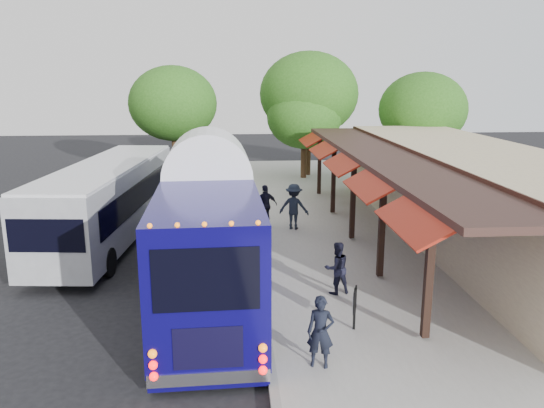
# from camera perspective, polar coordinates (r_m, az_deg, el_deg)

# --- Properties ---
(ground) EXTENTS (90.00, 90.00, 0.00)m
(ground) POSITION_cam_1_polar(r_m,az_deg,el_deg) (16.48, -1.48, -8.77)
(ground) COLOR black
(ground) RESTS_ON ground
(sidewalk) EXTENTS (10.00, 40.00, 0.15)m
(sidewalk) POSITION_cam_1_polar(r_m,az_deg,el_deg) (20.99, 11.80, -3.90)
(sidewalk) COLOR #9E9B93
(sidewalk) RESTS_ON ground
(curb) EXTENTS (0.20, 40.00, 0.16)m
(curb) POSITION_cam_1_polar(r_m,az_deg,el_deg) (20.22, -1.87, -4.28)
(curb) COLOR gray
(curb) RESTS_ON ground
(station_shelter) EXTENTS (8.15, 20.00, 3.60)m
(station_shelter) POSITION_cam_1_polar(r_m,az_deg,el_deg) (21.72, 20.64, 0.93)
(station_shelter) COLOR tan
(station_shelter) RESTS_ON ground
(coach_bus) EXTENTS (2.91, 11.92, 3.78)m
(coach_bus) POSITION_cam_1_polar(r_m,az_deg,el_deg) (15.94, -6.76, -1.92)
(coach_bus) COLOR #0C0754
(coach_bus) RESTS_ON ground
(city_bus) EXTENTS (3.45, 11.48, 3.04)m
(city_bus) POSITION_cam_1_polar(r_m,az_deg,el_deg) (21.48, -17.09, 0.61)
(city_bus) COLOR gray
(city_bus) RESTS_ON ground
(ped_a) EXTENTS (0.66, 0.52, 1.59)m
(ped_a) POSITION_cam_1_polar(r_m,az_deg,el_deg) (11.66, 5.24, -13.55)
(ped_a) COLOR black
(ped_a) RESTS_ON sidewalk
(ped_b) EXTENTS (0.88, 0.76, 1.54)m
(ped_b) POSITION_cam_1_polar(r_m,az_deg,el_deg) (15.39, 6.98, -6.84)
(ped_b) COLOR black
(ped_b) RESTS_ON sidewalk
(ped_c) EXTENTS (1.10, 0.70, 1.74)m
(ped_c) POSITION_cam_1_polar(r_m,az_deg,el_deg) (22.16, -0.70, -0.15)
(ped_c) COLOR black
(ped_c) RESTS_ON sidewalk
(ped_d) EXTENTS (1.37, 1.03, 1.88)m
(ped_d) POSITION_cam_1_polar(r_m,az_deg,el_deg) (21.68, 2.37, -0.28)
(ped_d) COLOR black
(ped_d) RESTS_ON sidewalk
(sign_board) EXTENTS (0.20, 0.47, 1.07)m
(sign_board) POSITION_cam_1_polar(r_m,az_deg,el_deg) (13.36, 8.89, -10.36)
(sign_board) COLOR black
(sign_board) RESTS_ON sidewalk
(tree_left) EXTENTS (4.56, 4.56, 5.84)m
(tree_left) POSITION_cam_1_polar(r_m,az_deg,el_deg) (32.71, 3.49, 9.33)
(tree_left) COLOR #382314
(tree_left) RESTS_ON ground
(tree_mid) EXTENTS (6.13, 6.13, 7.85)m
(tree_mid) POSITION_cam_1_polar(r_m,az_deg,el_deg) (33.70, 3.98, 11.72)
(tree_mid) COLOR #382314
(tree_mid) RESTS_ON ground
(tree_right) EXTENTS (5.14, 5.14, 6.58)m
(tree_right) POSITION_cam_1_polar(r_m,az_deg,el_deg) (32.91, 15.91, 9.74)
(tree_right) COLOR #382314
(tree_right) RESTS_ON ground
(tree_far) EXTENTS (5.46, 5.46, 6.99)m
(tree_far) POSITION_cam_1_polar(r_m,az_deg,el_deg) (34.05, -10.61, 10.58)
(tree_far) COLOR #382314
(tree_far) RESTS_ON ground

